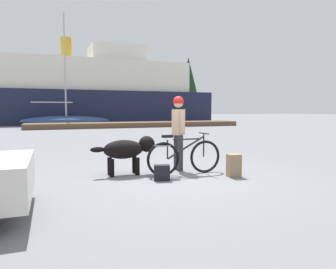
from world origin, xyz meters
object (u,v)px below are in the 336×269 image
Objects in this scene: bicycle at (184,157)px; handbag_pannier at (162,173)px; sailboat_moored at (66,120)px; backpack at (234,165)px; person_cyclist at (178,125)px; dog at (128,149)px; ferry_boat at (96,94)px.

bicycle is 0.80m from handbag_pannier.
sailboat_moored is at bearing 93.49° from bicycle.
sailboat_moored reaches higher than bicycle.
bicycle is at bearing -86.51° from sailboat_moored.
person_cyclist is at bearing 127.18° from backpack.
backpack is at bearing -26.85° from dog.
dog is 4.52× the size of handbag_pannier.
ferry_boat is at bearing 87.66° from backpack.
bicycle is 1.28m from dog.
ferry_boat is (2.09, 28.16, 2.77)m from bicycle.
ferry_boat is 2.46× the size of sailboat_moored.
bicycle is 1.22× the size of dog.
dog is 2.95× the size of backpack.
backpack is 23.39m from sailboat_moored.
bicycle reaches higher than handbag_pannier.
sailboat_moored reaches higher than dog.
bicycle is at bearing -94.24° from ferry_boat.
person_cyclist is 22.22m from sailboat_moored.
person_cyclist is 1.47m from handbag_pannier.
ferry_boat is at bearing 83.27° from dog.
sailboat_moored is (-1.38, 22.67, 0.11)m from bicycle.
handbag_pannier is 23.06m from sailboat_moored.
bicycle is 22.71m from sailboat_moored.
person_cyclist is at bearing 49.81° from handbag_pannier.
sailboat_moored reaches higher than handbag_pannier.
backpack is (0.91, -0.60, -0.16)m from bicycle.
sailboat_moored is (-0.20, 22.21, -0.06)m from dog.
dog is at bearing 153.15° from backpack.
handbag_pannier is 0.03× the size of sailboat_moored.
ferry_boat is (3.27, 27.70, 2.60)m from dog.
dog is at bearing -177.83° from person_cyclist.
dog is at bearing -96.73° from ferry_boat.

